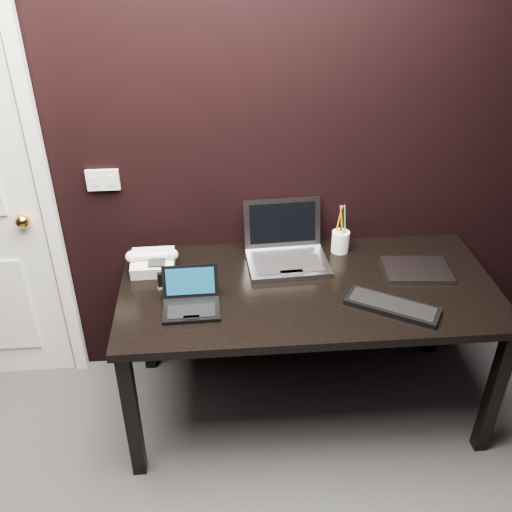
{
  "coord_description": "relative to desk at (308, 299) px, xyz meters",
  "views": [
    {
      "loc": [
        -0.11,
        -0.69,
        2.22
      ],
      "look_at": [
        0.06,
        1.35,
        0.94
      ],
      "focal_mm": 40.0,
      "sensor_mm": 36.0,
      "label": 1
    }
  ],
  "objects": [
    {
      "name": "desk_phone",
      "position": [
        -0.71,
        0.19,
        0.12
      ],
      "size": [
        0.24,
        0.19,
        0.12
      ],
      "color": "silver",
      "rests_on": "desk"
    },
    {
      "name": "netbook",
      "position": [
        -0.53,
        -0.12,
        0.11
      ],
      "size": [
        0.25,
        0.22,
        0.15
      ],
      "color": "black",
      "rests_on": "desk"
    },
    {
      "name": "silver_laptop",
      "position": [
        -0.08,
        0.22,
        0.13
      ],
      "size": [
        0.39,
        0.36,
        0.26
      ],
      "color": "#96969B",
      "rests_on": "desk"
    },
    {
      "name": "desk",
      "position": [
        0.0,
        0.0,
        0.0
      ],
      "size": [
        1.7,
        0.8,
        0.74
      ],
      "color": "black",
      "rests_on": "ground"
    },
    {
      "name": "closed_laptop",
      "position": [
        0.52,
        0.07,
        0.09
      ],
      "size": [
        0.32,
        0.24,
        0.02
      ],
      "color": "gray",
      "rests_on": "desk"
    },
    {
      "name": "wall_back",
      "position": [
        -0.3,
        0.4,
        0.64
      ],
      "size": [
        4.0,
        0.0,
        4.0
      ],
      "primitive_type": "plane",
      "rotation": [
        1.57,
        0.0,
        0.0
      ],
      "color": "black",
      "rests_on": "ground"
    },
    {
      "name": "pen_cup",
      "position": [
        0.2,
        0.29,
        0.14
      ],
      "size": [
        0.1,
        0.1,
        0.25
      ],
      "color": "white",
      "rests_on": "desk"
    },
    {
      "name": "ext_keyboard",
      "position": [
        0.33,
        -0.2,
        0.09
      ],
      "size": [
        0.41,
        0.32,
        0.03
      ],
      "color": "black",
      "rests_on": "desk"
    },
    {
      "name": "wall_switch",
      "position": [
        -0.92,
        0.39,
        0.46
      ],
      "size": [
        0.15,
        0.02,
        0.1
      ],
      "color": "silver",
      "rests_on": "wall_back"
    },
    {
      "name": "mobile_phone",
      "position": [
        -0.65,
        0.02,
        0.11
      ],
      "size": [
        0.06,
        0.05,
        0.08
      ],
      "color": "black",
      "rests_on": "desk"
    }
  ]
}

